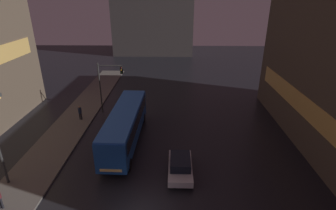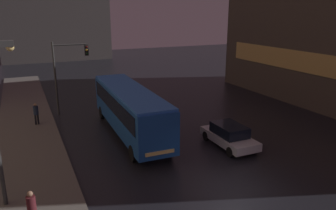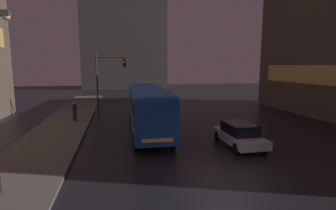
{
  "view_description": "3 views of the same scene",
  "coord_description": "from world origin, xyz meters",
  "px_view_note": "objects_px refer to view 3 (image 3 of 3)",
  "views": [
    {
      "loc": [
        2.15,
        -12.64,
        13.3
      ],
      "look_at": [
        1.59,
        12.58,
        2.51
      ],
      "focal_mm": 28.0,
      "sensor_mm": 36.0,
      "label": 1
    },
    {
      "loc": [
        -8.98,
        -11.68,
        8.49
      ],
      "look_at": [
        1.31,
        10.88,
        1.27
      ],
      "focal_mm": 35.0,
      "sensor_mm": 36.0,
      "label": 2
    },
    {
      "loc": [
        -4.65,
        -10.01,
        4.91
      ],
      "look_at": [
        -0.44,
        11.17,
        1.7
      ],
      "focal_mm": 28.0,
      "sensor_mm": 36.0,
      "label": 3
    }
  ],
  "objects_px": {
    "pedestrian_far": "(74,110)",
    "bus_near": "(148,105)",
    "traffic_light_main": "(107,75)",
    "car_taxi": "(239,134)"
  },
  "relations": [
    {
      "from": "bus_near",
      "to": "pedestrian_far",
      "type": "relative_size",
      "value": 6.97
    },
    {
      "from": "pedestrian_far",
      "to": "traffic_light_main",
      "type": "xyz_separation_m",
      "value": [
        2.83,
        2.41,
        2.96
      ]
    },
    {
      "from": "pedestrian_far",
      "to": "traffic_light_main",
      "type": "bearing_deg",
      "value": 12.55
    },
    {
      "from": "bus_near",
      "to": "pedestrian_far",
      "type": "distance_m",
      "value": 7.48
    },
    {
      "from": "pedestrian_far",
      "to": "traffic_light_main",
      "type": "height_order",
      "value": "traffic_light_main"
    },
    {
      "from": "pedestrian_far",
      "to": "bus_near",
      "type": "bearing_deg",
      "value": -65.19
    },
    {
      "from": "bus_near",
      "to": "car_taxi",
      "type": "distance_m",
      "value": 7.06
    },
    {
      "from": "traffic_light_main",
      "to": "pedestrian_far",
      "type": "bearing_deg",
      "value": -139.53
    },
    {
      "from": "bus_near",
      "to": "pedestrian_far",
      "type": "xyz_separation_m",
      "value": [
        -5.91,
        4.5,
        -0.9
      ]
    },
    {
      "from": "car_taxi",
      "to": "traffic_light_main",
      "type": "distance_m",
      "value": 14.59
    }
  ]
}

